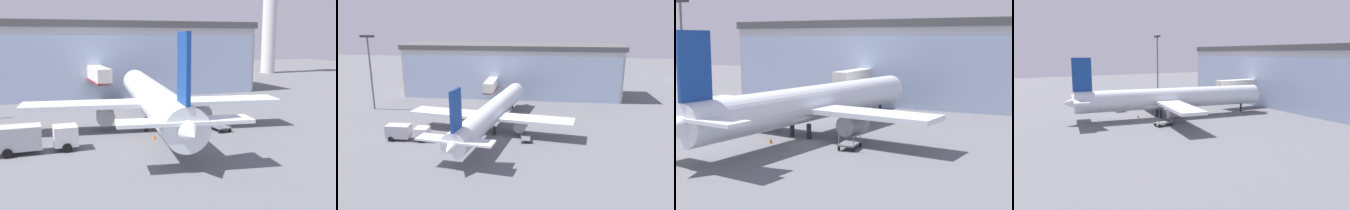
% 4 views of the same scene
% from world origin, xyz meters
% --- Properties ---
extents(ground, '(240.00, 240.00, 0.00)m').
position_xyz_m(ground, '(0.00, 0.00, 0.00)').
color(ground, slate).
extents(terminal_building, '(56.83, 15.63, 13.55)m').
position_xyz_m(terminal_building, '(-0.00, 34.10, 6.78)').
color(terminal_building, '#ACACAC').
rests_on(terminal_building, ground).
extents(jet_bridge, '(2.35, 12.77, 5.98)m').
position_xyz_m(jet_bridge, '(-3.94, 24.13, 4.59)').
color(jet_bridge, silver).
rests_on(jet_bridge, ground).
extents(airplane, '(30.28, 39.14, 11.14)m').
position_xyz_m(airplane, '(-1.13, 4.21, 3.45)').
color(airplane, white).
rests_on(airplane, ground).
extents(catering_truck, '(7.32, 2.56, 2.65)m').
position_xyz_m(catering_truck, '(-14.99, -2.11, 1.47)').
color(catering_truck, silver).
rests_on(catering_truck, ground).
extents(baggage_cart, '(1.82, 2.92, 1.50)m').
position_xyz_m(baggage_cart, '(5.36, -0.53, 0.50)').
color(baggage_cart, slate).
rests_on(baggage_cart, ground).
extents(safety_cone_nose, '(0.36, 0.36, 0.55)m').
position_xyz_m(safety_cone_nose, '(-2.97, -1.49, 0.28)').
color(safety_cone_nose, orange).
rests_on(safety_cone_nose, ground).
extents(safety_cone_wingtip, '(0.36, 0.36, 0.55)m').
position_xyz_m(safety_cone_wingtip, '(-14.70, 2.28, 0.28)').
color(safety_cone_wingtip, orange).
rests_on(safety_cone_wingtip, ground).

